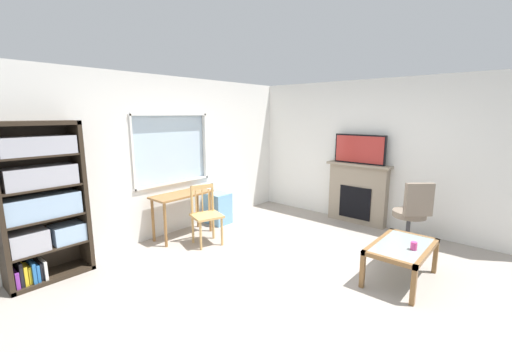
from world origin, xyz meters
The scene contains 12 objects.
ground centered at (0.00, 0.00, -0.01)m, with size 6.09×5.81×0.02m, color #9E9389.
wall_back_with_window centered at (0.00, 2.40, 1.26)m, with size 5.09×0.15×2.55m.
wall_right centered at (2.60, 0.00, 1.28)m, with size 0.12×5.01×2.55m, color white.
bookshelf centered at (-1.95, 2.16, 0.98)m, with size 0.90×0.38×1.89m.
desk_under_window centered at (-0.05, 2.05, 0.59)m, with size 0.98×0.43×0.71m.
wooden_chair centered at (0.00, 1.54, 0.46)m, with size 0.52×0.51×0.90m.
plastic_drawer_unit centered at (0.76, 2.10, 0.28)m, with size 0.35×0.40×0.56m, color #72ADDB.
fireplace centered at (2.45, 0.22, 0.55)m, with size 0.26×1.15×1.09m.
tv centered at (2.43, 0.22, 1.35)m, with size 0.06×0.92×0.52m.
office_chair centered at (1.93, -0.86, 0.55)m, with size 0.63×0.59×1.00m.
coffee_table centered at (0.78, -1.08, 0.38)m, with size 0.98×0.59×0.45m.
sippy_cup centered at (0.72, -1.22, 0.49)m, with size 0.07×0.07×0.09m, color #DB3D84.
Camera 1 is at (-3.06, -2.12, 1.96)m, focal length 22.72 mm.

